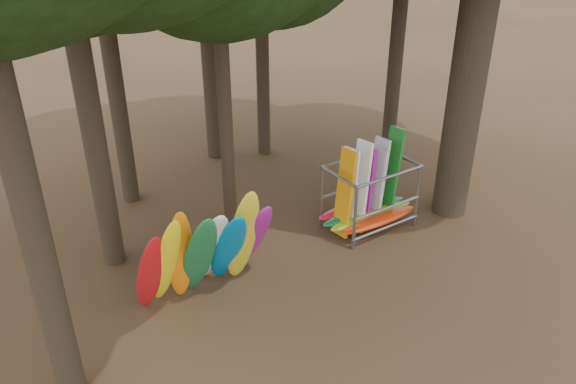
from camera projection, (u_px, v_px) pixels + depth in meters
ground at (328, 256)px, 15.35m from camera, size 120.00×120.00×0.00m
kayak_row at (208, 251)px, 13.16m from camera, size 3.48×2.04×3.11m
storage_rack at (369, 198)px, 16.34m from camera, size 3.08×1.55×2.86m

